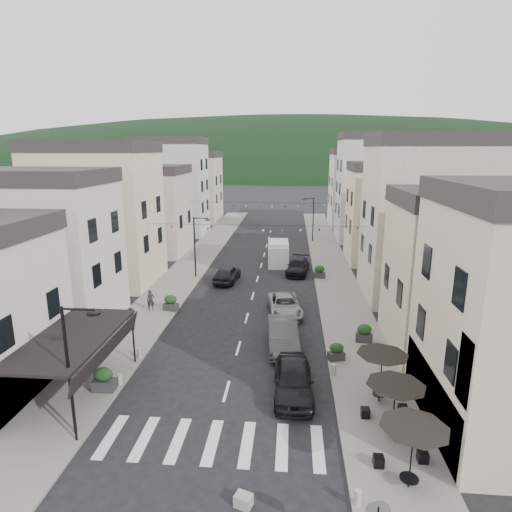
{
  "coord_description": "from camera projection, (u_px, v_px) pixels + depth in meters",
  "views": [
    {
      "loc": [
        3.21,
        -13.68,
        12.2
      ],
      "look_at": [
        0.26,
        21.21,
        3.5
      ],
      "focal_mm": 30.0,
      "sensor_mm": 36.0,
      "label": 1
    }
  ],
  "objects": [
    {
      "name": "buildings_row_left",
      "position": [
        148.0,
        201.0,
        52.65
      ],
      "size": [
        10.2,
        54.16,
        14.0
      ],
      "color": "#BBB7AB",
      "rests_on": "ground"
    },
    {
      "name": "hill_backdrop",
      "position": [
        288.0,
        167.0,
        306.54
      ],
      "size": [
        640.0,
        360.0,
        70.0
      ],
      "primitive_type": "ellipsoid",
      "color": "black",
      "rests_on": "ground"
    },
    {
      "name": "parked_car_a",
      "position": [
        293.0,
        380.0,
        21.75
      ],
      "size": [
        2.1,
        4.95,
        1.67
      ],
      "primitive_type": "imported",
      "rotation": [
        0.0,
        0.0,
        0.03
      ],
      "color": "black",
      "rests_on": "ground"
    },
    {
      "name": "buildings_row_right",
      "position": [
        391.0,
        203.0,
        49.11
      ],
      "size": [
        10.2,
        54.16,
        14.5
      ],
      "color": "#B9B193",
      "rests_on": "ground"
    },
    {
      "name": "sidewalk_left",
      "position": [
        195.0,
        261.0,
        47.98
      ],
      "size": [
        4.0,
        76.0,
        0.12
      ],
      "primitive_type": "cube",
      "color": "slate",
      "rests_on": "ground"
    },
    {
      "name": "ground",
      "position": [
        203.0,
        476.0,
        16.43
      ],
      "size": [
        700.0,
        700.0,
        0.0
      ],
      "primitive_type": "plane",
      "color": "black",
      "rests_on": "ground"
    },
    {
      "name": "streetlamp_left_far",
      "position": [
        197.0,
        241.0,
        41.16
      ],
      "size": [
        1.7,
        0.56,
        6.0
      ],
      "color": "black",
      "rests_on": "ground"
    },
    {
      "name": "planter_ra",
      "position": [
        336.0,
        352.0,
        25.22
      ],
      "size": [
        1.06,
        0.79,
        1.06
      ],
      "rotation": [
        0.0,
        0.0,
        0.32
      ],
      "color": "#2C2D2F",
      "rests_on": "sidewalk_right"
    },
    {
      "name": "pedestrian_b",
      "position": [
        131.0,
        319.0,
        29.47
      ],
      "size": [
        0.92,
        0.84,
        1.53
      ],
      "primitive_type": "imported",
      "rotation": [
        0.0,
        0.0,
        -0.45
      ],
      "color": "#241F2A",
      "rests_on": "sidewalk_left"
    },
    {
      "name": "streetlamp_right_far",
      "position": [
        311.0,
        215.0,
        57.61
      ],
      "size": [
        1.7,
        0.56,
        6.0
      ],
      "color": "black",
      "rests_on": "ground"
    },
    {
      "name": "bunting_far",
      "position": [
        265.0,
        206.0,
        51.82
      ],
      "size": [
        19.0,
        0.28,
        0.62
      ],
      "color": "black",
      "rests_on": "ground"
    },
    {
      "name": "parked_car_c",
      "position": [
        285.0,
        305.0,
        32.57
      ],
      "size": [
        3.0,
        5.37,
        1.42
      ],
      "primitive_type": "imported",
      "rotation": [
        0.0,
        0.0,
        0.13
      ],
      "color": "gray",
      "rests_on": "ground"
    },
    {
      "name": "planter_lb",
      "position": [
        171.0,
        303.0,
        33.03
      ],
      "size": [
        1.21,
        0.84,
        1.23
      ],
      "rotation": [
        0.0,
        0.0,
        -0.23
      ],
      "color": "#2C2D2F",
      "rests_on": "sidewalk_left"
    },
    {
      "name": "pedestrian_a",
      "position": [
        151.0,
        300.0,
        32.96
      ],
      "size": [
        0.7,
        0.6,
        1.62
      ],
      "primitive_type": "imported",
      "rotation": [
        0.0,
        0.0,
        0.44
      ],
      "color": "black",
      "rests_on": "sidewalk_left"
    },
    {
      "name": "planter_rb",
      "position": [
        364.0,
        333.0,
        27.61
      ],
      "size": [
        1.13,
        0.73,
        1.19
      ],
      "rotation": [
        0.0,
        0.0,
        -0.15
      ],
      "color": "#28282A",
      "rests_on": "sidewalk_right"
    },
    {
      "name": "sidewalk_right",
      "position": [
        330.0,
        264.0,
        46.75
      ],
      "size": [
        4.0,
        76.0,
        0.12
      ],
      "primitive_type": "cube",
      "color": "slate",
      "rests_on": "ground"
    },
    {
      "name": "parked_car_e",
      "position": [
        227.0,
        274.0,
        40.57
      ],
      "size": [
        2.39,
        4.87,
        1.6
      ],
      "primitive_type": "imported",
      "rotation": [
        0.0,
        0.0,
        3.03
      ],
      "color": "black",
      "rests_on": "ground"
    },
    {
      "name": "bunting_near",
      "position": [
        254.0,
        229.0,
        36.34
      ],
      "size": [
        19.0,
        0.28,
        0.62
      ],
      "color": "black",
      "rests_on": "ground"
    },
    {
      "name": "streetlamp_left_near",
      "position": [
        74.0,
        358.0,
        17.95
      ],
      "size": [
        1.7,
        0.56,
        6.0
      ],
      "color": "black",
      "rests_on": "ground"
    },
    {
      "name": "parked_car_d",
      "position": [
        298.0,
        266.0,
        43.29
      ],
      "size": [
        2.68,
        5.23,
        1.45
      ],
      "primitive_type": "imported",
      "rotation": [
        0.0,
        0.0,
        -0.13
      ],
      "color": "black",
      "rests_on": "ground"
    },
    {
      "name": "cafe_terrace",
      "position": [
        395.0,
        391.0,
        17.94
      ],
      "size": [
        2.5,
        8.1,
        2.53
      ],
      "color": "black",
      "rests_on": "ground"
    },
    {
      "name": "delivery_van",
      "position": [
        278.0,
        252.0,
        46.93
      ],
      "size": [
        2.41,
        5.57,
        2.63
      ],
      "rotation": [
        0.0,
        0.0,
        0.05
      ],
      "color": "silver",
      "rests_on": "ground"
    },
    {
      "name": "bollards",
      "position": [
        225.0,
        389.0,
        21.65
      ],
      "size": [
        11.66,
        10.26,
        0.6
      ],
      "color": "gray",
      "rests_on": "ground"
    },
    {
      "name": "parked_car_b",
      "position": [
        283.0,
        335.0,
        26.98
      ],
      "size": [
        2.23,
        5.33,
        1.71
      ],
      "primitive_type": "imported",
      "rotation": [
        0.0,
        0.0,
        0.08
      ],
      "color": "#37373A",
      "rests_on": "ground"
    },
    {
      "name": "planter_rc",
      "position": [
        320.0,
        272.0,
        41.43
      ],
      "size": [
        1.21,
        0.83,
        1.24
      ],
      "rotation": [
        0.0,
        0.0,
        -0.22
      ],
      "color": "#2B2B2E",
      "rests_on": "sidewalk_right"
    },
    {
      "name": "concrete_block_b",
      "position": [
        243.0,
        501.0,
        15.02
      ],
      "size": [
        0.72,
        0.63,
        0.45
      ],
      "primitive_type": "cube",
      "rotation": [
        0.0,
        0.0,
        -0.35
      ],
      "color": "gray",
      "rests_on": "ground"
    },
    {
      "name": "planter_la",
      "position": [
        104.0,
        379.0,
        21.97
      ],
      "size": [
        1.17,
        0.67,
        1.28
      ],
      "rotation": [
        0.0,
        0.0,
        0.03
      ],
      "color": "#2B2B2D",
      "rests_on": "sidewalk_left"
    },
    {
      "name": "boutique_awning",
      "position": [
        77.0,
        339.0,
        21.11
      ],
      "size": [
        3.77,
        7.5,
        3.28
      ],
      "color": "black",
      "rests_on": "ground"
    }
  ]
}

